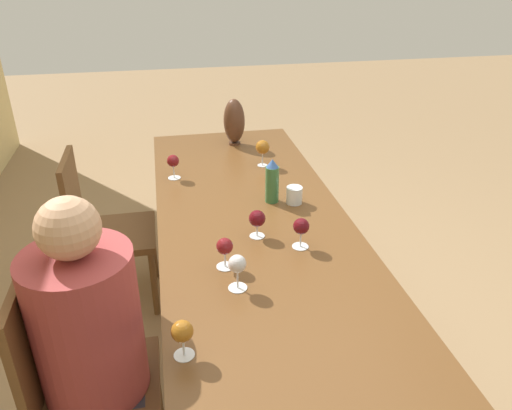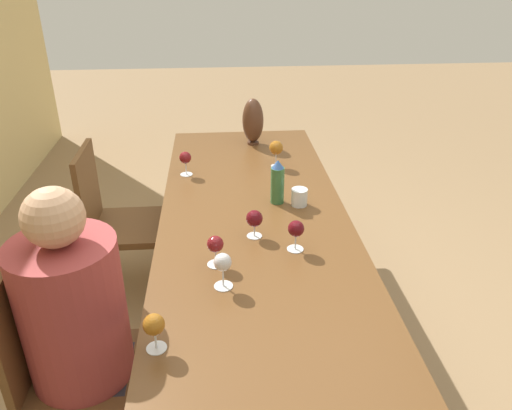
{
  "view_description": "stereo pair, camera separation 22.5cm",
  "coord_description": "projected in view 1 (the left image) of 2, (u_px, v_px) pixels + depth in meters",
  "views": [
    {
      "loc": [
        -2.02,
        0.38,
        1.9
      ],
      "look_at": [
        -0.05,
        0.0,
        0.87
      ],
      "focal_mm": 35.0,
      "sensor_mm": 36.0,
      "label": 1
    },
    {
      "loc": [
        -2.05,
        0.16,
        1.9
      ],
      "look_at": [
        -0.05,
        0.0,
        0.87
      ],
      "focal_mm": 35.0,
      "sensor_mm": 36.0,
      "label": 2
    }
  ],
  "objects": [
    {
      "name": "wine_glass_3",
      "position": [
        301.0,
        227.0,
        2.08
      ],
      "size": [
        0.07,
        0.07,
        0.14
      ],
      "color": "silver",
      "rests_on": "dining_table"
    },
    {
      "name": "chair_far",
      "position": [
        102.0,
        227.0,
        2.8
      ],
      "size": [
        0.44,
        0.44,
        0.93
      ],
      "color": "brown",
      "rests_on": "ground_plane"
    },
    {
      "name": "wine_glass_1",
      "position": [
        257.0,
        219.0,
        2.16
      ],
      "size": [
        0.07,
        0.07,
        0.13
      ],
      "color": "silver",
      "rests_on": "dining_table"
    },
    {
      "name": "wine_glass_4",
      "position": [
        225.0,
        247.0,
        1.95
      ],
      "size": [
        0.07,
        0.07,
        0.13
      ],
      "color": "silver",
      "rests_on": "dining_table"
    },
    {
      "name": "vase",
      "position": [
        234.0,
        121.0,
        3.16
      ],
      "size": [
        0.14,
        0.14,
        0.3
      ],
      "color": "#4C2D1E",
      "rests_on": "dining_table"
    },
    {
      "name": "ground_plane",
      "position": [
        254.0,
        343.0,
        2.7
      ],
      "size": [
        14.0,
        14.0,
        0.0
      ],
      "primitive_type": "plane",
      "color": "#937551"
    },
    {
      "name": "dining_table",
      "position": [
        254.0,
        232.0,
        2.38
      ],
      "size": [
        2.5,
        0.89,
        0.77
      ],
      "color": "brown",
      "rests_on": "ground_plane"
    },
    {
      "name": "wine_glass_2",
      "position": [
        237.0,
        265.0,
        1.82
      ],
      "size": [
        0.07,
        0.07,
        0.14
      ],
      "color": "silver",
      "rests_on": "dining_table"
    },
    {
      "name": "wine_glass_6",
      "position": [
        263.0,
        148.0,
        2.86
      ],
      "size": [
        0.08,
        0.08,
        0.16
      ],
      "color": "silver",
      "rests_on": "dining_table"
    },
    {
      "name": "water_tumbler",
      "position": [
        294.0,
        195.0,
        2.47
      ],
      "size": [
        0.08,
        0.08,
        0.09
      ],
      "color": "silver",
      "rests_on": "dining_table"
    },
    {
      "name": "water_bottle",
      "position": [
        272.0,
        181.0,
        2.46
      ],
      "size": [
        0.07,
        0.07,
        0.23
      ],
      "color": "#336638",
      "rests_on": "dining_table"
    },
    {
      "name": "wine_glass_5",
      "position": [
        173.0,
        162.0,
        2.71
      ],
      "size": [
        0.07,
        0.07,
        0.14
      ],
      "color": "silver",
      "rests_on": "dining_table"
    },
    {
      "name": "person_near",
      "position": [
        96.0,
        344.0,
        1.76
      ],
      "size": [
        0.37,
        0.37,
        1.23
      ],
      "color": "#2D2D38",
      "rests_on": "ground_plane"
    },
    {
      "name": "wine_glass_0",
      "position": [
        182.0,
        332.0,
        1.52
      ],
      "size": [
        0.07,
        0.07,
        0.13
      ],
      "color": "silver",
      "rests_on": "dining_table"
    },
    {
      "name": "chair_near",
      "position": [
        77.0,
        380.0,
        1.81
      ],
      "size": [
        0.44,
        0.44,
        0.93
      ],
      "color": "brown",
      "rests_on": "ground_plane"
    }
  ]
}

